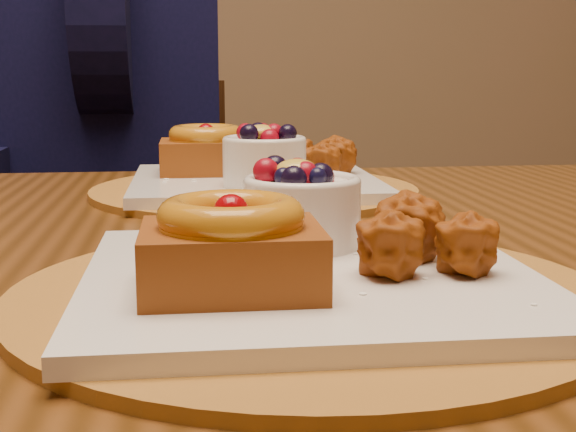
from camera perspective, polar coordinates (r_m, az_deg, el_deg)
The scene contains 5 objects.
dining_table at distance 0.74m, azimuth -0.99°, elevation -6.95°, with size 1.60×0.90×0.76m.
place_setting_near at distance 0.51m, azimuth 1.23°, elevation -3.46°, with size 0.38×0.38×0.08m.
place_setting_far at distance 0.93m, azimuth -2.54°, elevation 3.05°, with size 0.38×0.38×0.09m.
chair_far at distance 1.72m, azimuth -10.79°, elevation -3.69°, with size 0.47×0.47×0.87m.
diner at distance 1.54m, azimuth -12.45°, elevation 8.25°, with size 0.49×0.47×0.79m.
Camera 1 is at (0.03, -0.79, 0.90)m, focal length 50.00 mm.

